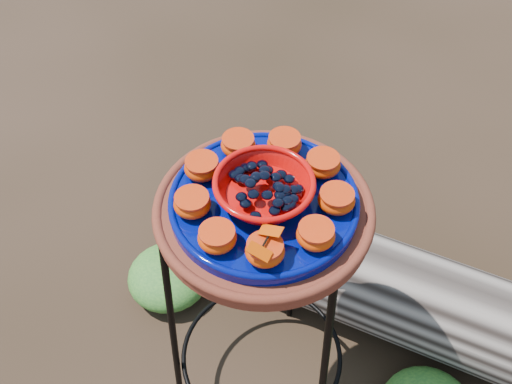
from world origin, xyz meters
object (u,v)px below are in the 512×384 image
at_px(terracotta_saucer, 264,213).
at_px(cobalt_plate, 264,203).
at_px(driftwood_log, 413,298).
at_px(red_bowl, 264,190).
at_px(plant_stand, 262,314).

relative_size(terracotta_saucer, cobalt_plate, 1.17).
bearing_deg(driftwood_log, red_bowl, -135.25).
bearing_deg(cobalt_plate, terracotta_saucer, 0.00).
relative_size(terracotta_saucer, red_bowl, 2.33).
relative_size(plant_stand, red_bowl, 4.02).
bearing_deg(driftwood_log, terracotta_saucer, -135.25).
bearing_deg(terracotta_saucer, plant_stand, 0.00).
relative_size(red_bowl, driftwood_log, 0.12).
bearing_deg(plant_stand, cobalt_plate, 0.00).
bearing_deg(red_bowl, cobalt_plate, 0.00).
xyz_separation_m(red_bowl, driftwood_log, (0.32, 0.32, -0.65)).
xyz_separation_m(plant_stand, driftwood_log, (0.32, 0.32, -0.21)).
xyz_separation_m(plant_stand, terracotta_saucer, (0.00, 0.00, 0.37)).
bearing_deg(plant_stand, driftwood_log, 44.75).
xyz_separation_m(terracotta_saucer, red_bowl, (0.00, 0.00, 0.06)).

